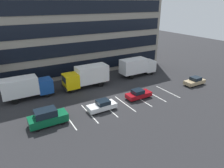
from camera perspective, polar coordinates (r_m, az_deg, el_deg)
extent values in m
plane|color=#262628|center=(31.51, 1.08, -3.69)|extent=(120.00, 120.00, 0.00)
cube|color=gray|center=(44.96, -11.29, 15.71)|extent=(36.93, 13.03, 18.00)
cube|color=black|center=(40.32, -7.39, 5.02)|extent=(35.45, 0.16, 2.30)
cube|color=black|center=(39.42, -7.65, 10.03)|extent=(35.45, 0.16, 2.30)
cube|color=black|center=(38.84, -7.92, 15.22)|extent=(35.45, 0.16, 2.30)
cube|color=black|center=(38.58, -8.22, 20.53)|extent=(35.45, 0.16, 2.30)
cube|color=silver|center=(26.46, -11.96, -9.65)|extent=(0.14, 5.40, 0.01)
cube|color=silver|center=(27.27, -6.35, -8.23)|extent=(0.14, 5.40, 0.01)
cube|color=silver|center=(28.34, -1.16, -6.83)|extent=(0.14, 5.40, 0.01)
cube|color=silver|center=(29.63, 3.60, -5.50)|extent=(0.14, 5.40, 0.01)
cube|color=silver|center=(31.12, 7.91, -4.25)|extent=(0.14, 5.40, 0.01)
cube|color=silver|center=(32.79, 11.79, -3.10)|extent=(0.14, 5.40, 0.01)
cube|color=silver|center=(34.60, 15.27, -2.06)|extent=(0.14, 5.40, 0.01)
cube|color=#194799|center=(33.41, -18.25, -0.40)|extent=(2.14, 2.33, 2.14)
cube|color=black|center=(33.45, -16.60, 0.62)|extent=(0.06, 1.96, 0.94)
cube|color=white|center=(32.79, -24.45, -0.73)|extent=(5.05, 2.43, 2.62)
cube|color=black|center=(33.96, -16.25, -1.48)|extent=(0.19, 2.33, 0.39)
cylinder|color=black|center=(34.72, -18.42, -1.48)|extent=(0.97, 0.29, 0.97)
cylinder|color=black|center=(32.91, -17.64, -2.70)|extent=(0.97, 0.29, 0.97)
cylinder|color=black|center=(34.26, -25.90, -2.96)|extent=(0.97, 0.29, 0.97)
cylinder|color=black|center=(32.43, -25.53, -4.29)|extent=(0.97, 0.29, 0.97)
cube|color=white|center=(42.10, 10.12, 5.05)|extent=(2.20, 2.40, 2.20)
cube|color=black|center=(42.66, 11.28, 5.81)|extent=(0.06, 2.01, 0.97)
cube|color=white|center=(39.72, 6.05, 5.07)|extent=(5.20, 2.50, 2.70)
cube|color=black|center=(43.10, 11.21, 4.05)|extent=(0.20, 2.40, 0.40)
cylinder|color=black|center=(43.17, 9.15, 4.02)|extent=(1.00, 0.30, 1.00)
cylinder|color=black|center=(41.69, 10.92, 3.24)|extent=(1.00, 0.30, 1.00)
cylinder|color=black|center=(40.46, 3.91, 3.01)|extent=(1.00, 0.30, 1.00)
cylinder|color=black|center=(38.87, 5.61, 2.14)|extent=(1.00, 0.30, 1.00)
cube|color=yellow|center=(33.96, -11.46, 0.87)|extent=(2.28, 2.49, 2.28)
cube|color=black|center=(33.49, -13.32, 1.24)|extent=(0.06, 2.09, 1.00)
cube|color=white|center=(35.07, -5.63, 2.89)|extent=(5.39, 2.59, 2.80)
cube|color=black|center=(34.00, -13.23, -1.05)|extent=(0.21, 2.49, 0.41)
cylinder|color=black|center=(33.45, -10.70, -1.53)|extent=(1.04, 0.31, 1.04)
cylinder|color=black|center=(35.33, -11.90, -0.32)|extent=(1.04, 0.31, 1.04)
cylinder|color=black|center=(35.20, -3.20, 0.07)|extent=(1.04, 0.31, 1.04)
cylinder|color=black|center=(36.99, -4.72, 1.15)|extent=(1.04, 0.31, 1.04)
cube|color=#0C5933|center=(25.75, -17.42, -9.30)|extent=(4.51, 1.91, 0.93)
cube|color=black|center=(25.28, -18.15, -7.70)|extent=(2.48, 1.68, 0.83)
cylinder|color=black|center=(26.92, -14.76, -8.52)|extent=(0.67, 0.22, 0.67)
cylinder|color=black|center=(25.52, -13.68, -10.24)|extent=(0.67, 0.22, 0.67)
cylinder|color=black|center=(26.49, -20.82, -9.86)|extent=(0.67, 0.22, 0.67)
cylinder|color=black|center=(25.07, -20.09, -11.70)|extent=(0.67, 0.22, 0.67)
cube|color=maroon|center=(31.24, 7.47, -3.02)|extent=(3.95, 1.66, 0.64)
cube|color=black|center=(30.88, 7.23, -2.10)|extent=(1.66, 1.46, 0.55)
cylinder|color=black|center=(32.58, 8.45, -2.50)|extent=(0.55, 0.20, 0.55)
cylinder|color=black|center=(31.59, 10.06, -3.42)|extent=(0.55, 0.20, 0.55)
cylinder|color=black|center=(31.19, 4.79, -3.49)|extent=(0.55, 0.20, 0.55)
cylinder|color=black|center=(30.15, 6.35, -4.50)|extent=(0.55, 0.20, 0.55)
cube|color=tan|center=(38.76, 22.09, 0.56)|extent=(3.93, 1.64, 0.64)
cube|color=black|center=(38.71, 22.39, 1.43)|extent=(1.65, 1.45, 0.55)
cylinder|color=black|center=(37.51, 21.66, -0.52)|extent=(0.55, 0.20, 0.55)
cylinder|color=black|center=(38.32, 20.04, 0.19)|extent=(0.55, 0.20, 0.55)
cylinder|color=black|center=(39.43, 23.97, 0.20)|extent=(0.55, 0.20, 0.55)
cylinder|color=black|center=(40.20, 22.37, 0.86)|extent=(0.55, 0.20, 0.55)
cube|color=white|center=(27.73, -2.85, -6.29)|extent=(3.95, 1.65, 0.64)
cube|color=black|center=(27.53, -2.51, -5.10)|extent=(1.66, 1.46, 0.55)
cylinder|color=black|center=(26.81, -4.55, -8.06)|extent=(0.55, 0.20, 0.55)
cylinder|color=black|center=(27.95, -5.84, -6.76)|extent=(0.55, 0.20, 0.55)
cylinder|color=black|center=(27.84, 0.17, -6.76)|extent=(0.55, 0.20, 0.55)
cylinder|color=black|center=(28.93, -1.28, -5.57)|extent=(0.55, 0.20, 0.55)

